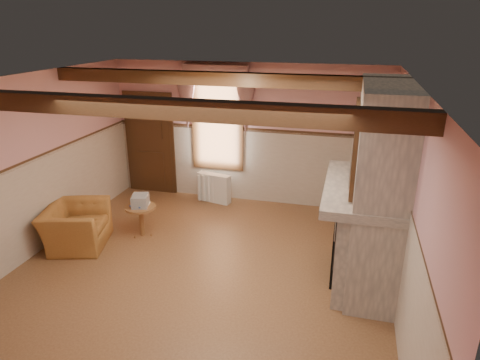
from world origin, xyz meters
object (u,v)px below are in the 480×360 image
(radiator, at_px, (214,188))
(bowl, at_px, (365,187))
(side_table, at_px, (142,221))
(oil_lamp, at_px, (365,162))
(armchair, at_px, (76,226))
(mantel_clock, at_px, (365,164))

(radiator, bearing_deg, bowl, -25.90)
(side_table, xyz_separation_m, oil_lamp, (3.61, 0.24, 1.29))
(armchair, relative_size, oil_lamp, 3.75)
(side_table, xyz_separation_m, radiator, (0.75, 1.75, 0.02))
(armchair, height_order, side_table, armchair)
(bowl, bearing_deg, armchair, -179.17)
(armchair, relative_size, bowl, 3.16)
(mantel_clock, bearing_deg, bowl, -90.00)
(bowl, xyz_separation_m, mantel_clock, (0.00, 0.79, 0.06))
(side_table, bearing_deg, bowl, -8.23)
(mantel_clock, bearing_deg, side_table, -175.75)
(radiator, height_order, bowl, bowl)
(radiator, relative_size, oil_lamp, 2.50)
(armchair, xyz_separation_m, side_table, (0.89, 0.59, -0.07))
(side_table, relative_size, radiator, 0.79)
(bowl, relative_size, mantel_clock, 1.38)
(radiator, distance_m, mantel_clock, 3.44)
(armchair, xyz_separation_m, radiator, (1.64, 2.34, -0.04))
(mantel_clock, bearing_deg, radiator, 152.61)
(armchair, height_order, mantel_clock, mantel_clock)
(mantel_clock, bearing_deg, armchair, -169.23)
(radiator, relative_size, mantel_clock, 2.92)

